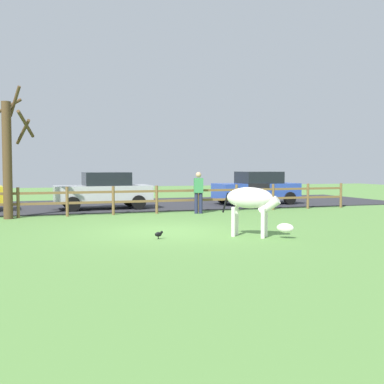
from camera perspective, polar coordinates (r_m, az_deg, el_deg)
ground_plane at (r=13.40m, az=-3.16°, el=-4.82°), size 60.00×60.00×0.00m
parking_asphalt at (r=22.46m, az=-9.34°, el=-1.58°), size 28.00×7.40×0.05m
paddock_fence at (r=18.06m, az=-9.61°, el=-0.79°), size 20.61×0.11×1.11m
bare_tree at (r=17.71m, az=-21.52°, el=4.32°), size 1.77×1.77×4.69m
zebra at (r=12.33m, az=7.43°, el=-1.20°), size 1.57×1.43×1.41m
crow_on_grass at (r=11.99m, az=-4.09°, el=-5.16°), size 0.21×0.10×0.20m
parked_car_blue at (r=22.64m, az=7.93°, el=0.55°), size 4.06×2.00×1.56m
parked_car_silver at (r=20.23m, az=-10.73°, el=0.22°), size 4.06×1.99×1.56m
visitor_near_fence at (r=18.35m, az=0.80°, el=0.18°), size 0.40×0.30×1.64m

